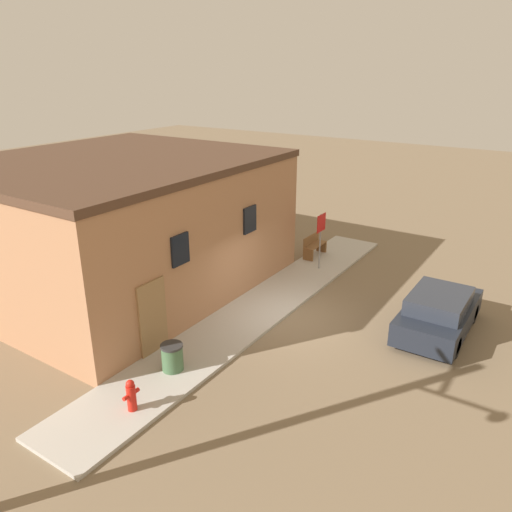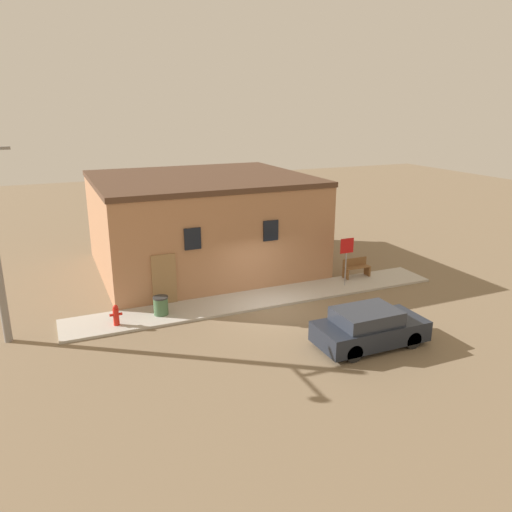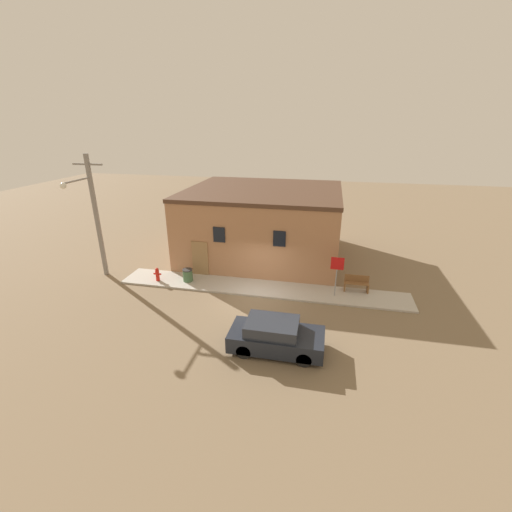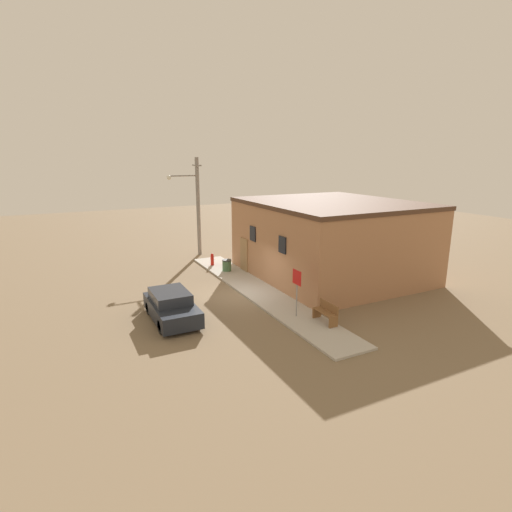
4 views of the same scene
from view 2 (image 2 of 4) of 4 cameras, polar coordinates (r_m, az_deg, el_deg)
ground_plane at (r=20.41m, az=1.84°, el=-5.99°), size 80.00×80.00×0.00m
sidewalk at (r=21.25m, az=0.67°, el=-4.89°), size 16.26×2.04×0.10m
brick_building at (r=25.16m, az=-6.27°, el=3.88°), size 10.13×8.96×4.63m
fire_hydrant at (r=19.23m, az=-15.71°, el=-6.52°), size 0.46×0.22×0.80m
stop_sign at (r=22.51m, az=10.31°, el=0.38°), size 0.67×0.06×2.20m
bench at (r=24.11m, az=11.37°, el=-1.34°), size 1.31×0.44×0.88m
trash_bin at (r=19.80m, az=-10.83°, el=-5.57°), size 0.59×0.59×0.73m
parked_car at (r=17.61m, az=12.82°, el=-8.01°), size 3.83×1.76×1.34m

